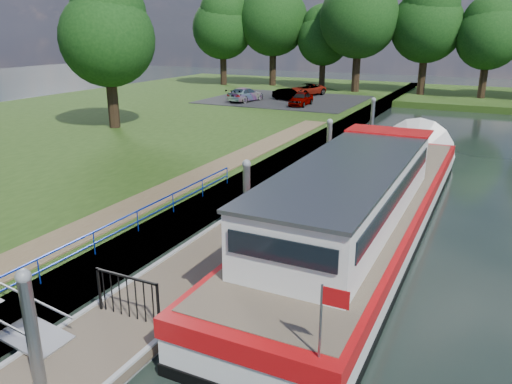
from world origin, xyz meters
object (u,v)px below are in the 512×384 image
at_px(barge, 371,200).
at_px(car_a, 301,99).
at_px(pontoon, 294,199).
at_px(car_b, 288,95).
at_px(car_d, 307,90).
at_px(car_c, 245,94).

relative_size(barge, car_a, 6.14).
bearing_deg(pontoon, car_b, 113.30).
relative_size(pontoon, car_b, 9.30).
xyz_separation_m(barge, car_a, (-11.81, 23.26, 0.33)).
relative_size(pontoon, car_a, 8.70).
xyz_separation_m(car_a, car_d, (-2.00, 6.68, -0.01)).
xyz_separation_m(barge, car_c, (-17.40, 23.56, 0.37)).
relative_size(barge, car_c, 4.95).
relative_size(barge, car_d, 5.07).
relative_size(barge, car_b, 6.56).
xyz_separation_m(pontoon, car_a, (-8.22, 21.83, 1.24)).
xyz_separation_m(pontoon, barge, (3.60, -1.43, 0.90)).
relative_size(car_a, car_c, 0.81).
distance_m(pontoon, car_c, 26.11).
relative_size(car_a, car_b, 1.07).
xyz_separation_m(car_b, car_d, (0.24, 4.22, 0.05)).
distance_m(pontoon, car_b, 26.47).
bearing_deg(car_c, pontoon, 128.84).
bearing_deg(car_d, pontoon, -47.88).
bearing_deg(car_b, pontoon, -133.32).
bearing_deg(pontoon, car_d, 109.72).
relative_size(car_b, car_d, 0.77).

